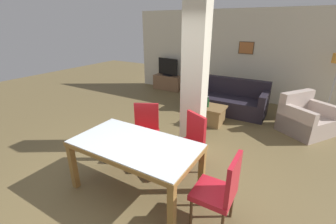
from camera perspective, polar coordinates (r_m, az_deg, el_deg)
The scene contains 13 objects.
ground_plane at distance 3.56m, azimuth -7.70°, elevation -18.71°, with size 18.00×18.00×0.00m, color brown.
back_wall at distance 7.50m, azimuth 17.34°, elevation 13.50°, with size 7.20×0.09×2.70m.
divider_pillar at distance 4.14m, azimuth 6.80°, elevation 8.32°, with size 0.41×0.32×2.70m.
dining_table at distance 3.20m, azimuth -8.26°, elevation -10.15°, with size 1.75×0.95×0.78m.
dining_chair_far_right at distance 3.66m, azimuth 5.45°, elevation -7.30°, with size 0.62×0.62×0.97m.
dining_chair_head_right at distance 2.78m, azimuth 13.24°, elevation -18.46°, with size 0.46×0.46×0.97m.
dining_chair_far_left at distance 4.05m, azimuth -5.63°, elevation -4.27°, with size 0.62×0.62×0.97m.
sofa at distance 6.39m, azimuth 14.92°, elevation 2.75°, with size 2.01×0.86×0.89m.
armchair at distance 5.84m, azimuth 31.41°, elevation -1.65°, with size 1.22×1.24×0.87m.
coffee_table at distance 5.53m, azimuth 11.10°, elevation -0.77°, with size 0.59×0.58×0.43m.
bottle at distance 5.40m, azimuth 10.04°, elevation 2.29°, with size 0.07×0.07×0.26m.
tv_stand at distance 8.33m, azimuth -0.05°, elevation 7.53°, with size 1.04×0.40×0.52m.
tv_screen at distance 8.21m, azimuth -0.05°, elevation 11.30°, with size 0.83×0.25×0.62m.
Camera 1 is at (1.76, -2.08, 2.30)m, focal length 24.00 mm.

